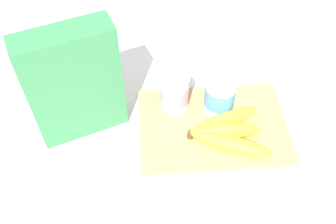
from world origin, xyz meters
name	(u,v)px	position (x,y,z in m)	size (l,w,h in m)	color
ground_plane	(212,128)	(0.00, 0.00, 0.00)	(2.40, 2.40, 0.00)	silver
cutting_board	(213,126)	(0.00, 0.00, 0.01)	(0.34, 0.23, 0.02)	tan
cereal_box	(74,85)	(-0.29, 0.03, 0.14)	(0.19, 0.06, 0.27)	#38844C
yogurt_cup_front	(175,92)	(-0.08, 0.06, 0.06)	(0.07, 0.07, 0.09)	white
yogurt_cup_back	(220,95)	(0.02, 0.04, 0.06)	(0.07, 0.07, 0.10)	white
banana_bunch	(227,132)	(0.02, -0.04, 0.03)	(0.18, 0.16, 0.04)	yellow
spoon	(306,112)	(0.23, 0.03, 0.01)	(0.12, 0.09, 0.01)	silver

